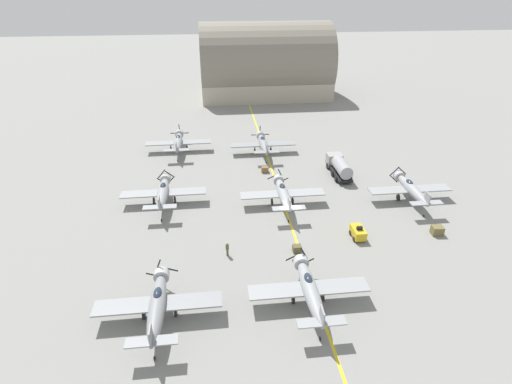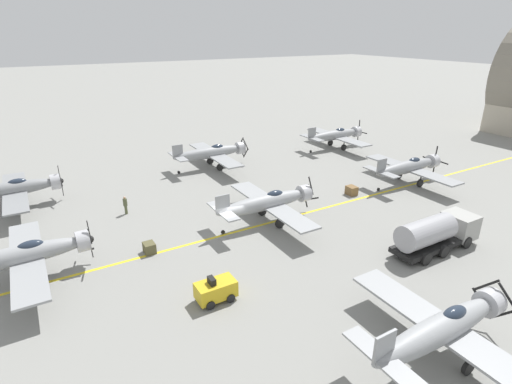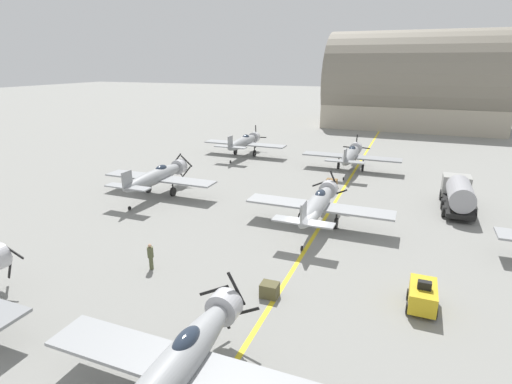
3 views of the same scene
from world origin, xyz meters
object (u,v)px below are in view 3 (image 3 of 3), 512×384
airplane_mid_center (318,204)px  fuel_tanker (458,193)px  airplane_far_center (351,155)px  airplane_far_left (244,142)px  tow_tractor (423,295)px  ground_crew_walking (151,255)px  supply_crate_mid_lane (270,290)px  airplane_near_center (177,366)px  supply_crate_by_tanker (332,183)px  hangar (413,89)px  airplane_mid_left (157,176)px

airplane_mid_center → fuel_tanker: bearing=50.9°
airplane_far_center → airplane_mid_center: 19.17m
airplane_far_left → fuel_tanker: 29.72m
tow_tractor → ground_crew_walking: size_ratio=1.45×
supply_crate_mid_lane → fuel_tanker: bearing=60.9°
airplane_far_left → ground_crew_walking: 33.43m
airplane_mid_center → airplane_near_center: size_ratio=1.00×
airplane_mid_center → supply_crate_mid_lane: airplane_mid_center is taller
supply_crate_by_tanker → hangar: 49.85m
airplane_near_center → supply_crate_by_tanker: bearing=106.4°
airplane_far_left → ground_crew_walking: (7.46, -32.57, -1.03)m
airplane_mid_center → supply_crate_by_tanker: airplane_mid_center is taller
supply_crate_mid_lane → supply_crate_by_tanker: bearing=92.4°
airplane_mid_center → supply_crate_mid_lane: 11.08m
tow_tractor → supply_crate_mid_lane: (-8.15, -2.00, -0.37)m
fuel_tanker → hangar: size_ratio=0.24×
airplane_mid_center → hangar: bearing=96.4°
airplane_mid_left → airplane_far_left: (0.98, 19.60, 0.00)m
airplane_mid_center → airplane_far_left: bearing=137.6°
airplane_mid_left → fuel_tanker: size_ratio=1.50×
tow_tractor → supply_crate_mid_lane: bearing=-166.2°
airplane_near_center → ground_crew_walking: (-7.66, 8.83, -1.03)m
tow_tractor → ground_crew_walking: 16.51m
airplane_far_center → hangar: hangar is taller
airplane_far_center → supply_crate_mid_lane: 30.17m
tow_tractor → airplane_mid_left: bearing=155.8°
airplane_near_center → hangar: 80.26m
hangar → airplane_far_center: bearing=-97.9°
airplane_far_center → airplane_mid_center: size_ratio=1.00×
airplane_mid_left → tow_tractor: bearing=-41.2°
tow_tractor → supply_crate_by_tanker: size_ratio=2.32×
tow_tractor → hangar: hangar is taller
airplane_mid_left → tow_tractor: size_ratio=4.62×
supply_crate_mid_lane → hangar: (5.49, 71.18, 7.15)m
supply_crate_mid_lane → hangar: bearing=85.6°
airplane_far_center → supply_crate_by_tanker: bearing=-107.3°
hangar → airplane_mid_left: bearing=-110.9°
supply_crate_mid_lane → airplane_far_center: bearing=90.4°
ground_crew_walking → supply_crate_by_tanker: (7.34, 22.09, -0.51)m
airplane_mid_center → fuel_tanker: size_ratio=1.50×
airplane_mid_center → supply_crate_by_tanker: (-1.09, 11.30, -1.54)m
airplane_near_center → airplane_mid_left: (-16.10, 21.80, -0.00)m
supply_crate_by_tanker → ground_crew_walking: bearing=-108.4°
airplane_mid_center → airplane_far_left: (-15.88, 21.78, 0.00)m
airplane_far_center → tow_tractor: 29.37m
airplane_mid_left → airplane_far_left: bearing=70.1°
airplane_far_center → airplane_mid_left: bearing=-146.3°
airplane_near_center → airplane_far_left: size_ratio=1.00×
ground_crew_walking → supply_crate_by_tanker: 23.28m
airplane_mid_center → tow_tractor: bearing=-36.8°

